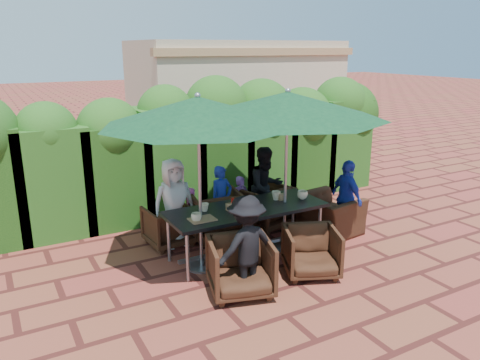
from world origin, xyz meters
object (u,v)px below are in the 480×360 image
umbrella_right (287,105)px  chair_far_left (169,224)px  chair_near_left (240,264)px  dining_table (246,212)px  chair_far_mid (216,212)px  umbrella_left (198,112)px  chair_far_right (265,205)px  chair_end_right (329,208)px  chair_near_right (311,250)px

umbrella_right → chair_far_left: umbrella_right is taller
chair_far_left → chair_near_left: bearing=93.0°
dining_table → chair_far_mid: bearing=95.5°
umbrella_left → chair_far_mid: bearing=53.1°
chair_far_left → chair_far_mid: size_ratio=0.83×
umbrella_right → chair_near_left: size_ratio=3.66×
umbrella_right → chair_far_right: (0.22, 0.91, -1.81)m
dining_table → umbrella_left: (-0.77, -0.06, 1.54)m
dining_table → chair_near_left: chair_near_left is taller
umbrella_right → chair_near_left: 2.39m
umbrella_left → chair_near_left: 2.03m
umbrella_left → umbrella_right: size_ratio=0.90×
umbrella_right → chair_far_left: bearing=147.0°
dining_table → chair_far_mid: size_ratio=2.84×
chair_far_left → chair_near_left: chair_near_left is taller
chair_end_right → dining_table: bearing=87.0°
chair_far_right → chair_near_right: 1.87m
dining_table → chair_near_right: dining_table is taller
dining_table → chair_near_right: (0.46, -0.98, -0.31)m
chair_near_left → chair_end_right: bearing=41.3°
chair_far_left → chair_near_right: (1.34, -1.90, 0.02)m
chair_far_left → umbrella_left: bearing=92.2°
umbrella_right → chair_near_right: bearing=-100.8°
umbrella_left → chair_far_left: umbrella_left is taller
chair_far_left → chair_near_left: 1.90m
umbrella_left → chair_near_left: umbrella_left is taller
chair_far_left → umbrella_right: bearing=142.5°
chair_far_left → chair_far_right: bearing=172.9°
dining_table → umbrella_right: (0.64, -0.07, 1.54)m
chair_far_right → chair_near_right: bearing=61.5°
chair_far_right → chair_near_right: (-0.40, -1.82, -0.04)m
chair_far_right → chair_end_right: size_ratio=0.82×
chair_far_left → chair_near_left: (0.25, -1.88, 0.05)m
chair_near_right → chair_far_mid: bearing=129.9°
chair_far_right → chair_end_right: bearing=121.1°
umbrella_left → chair_far_mid: 2.13m
umbrella_left → chair_near_right: bearing=-36.8°
chair_far_mid → chair_near_left: chair_far_mid is taller
umbrella_right → chair_near_left: bearing=-144.9°
chair_far_mid → umbrella_right: bearing=137.5°
umbrella_left → chair_end_right: 3.01m
chair_near_right → chair_near_left: bearing=-157.7°
umbrella_right → chair_far_mid: umbrella_right is taller
dining_table → chair_end_right: chair_end_right is taller
chair_far_left → chair_far_right: chair_far_right is taller
chair_far_mid → dining_table: bearing=104.9°
chair_near_right → chair_end_right: size_ratio=0.75×
umbrella_left → chair_far_mid: (0.69, 0.91, -1.79)m
chair_end_right → chair_near_left: bearing=108.2°
chair_far_mid → chair_far_right: (0.94, -0.01, -0.02)m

